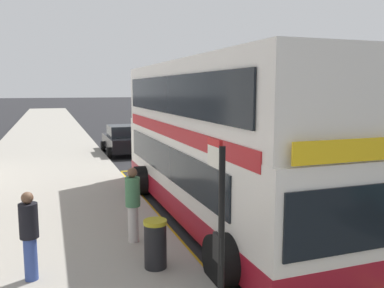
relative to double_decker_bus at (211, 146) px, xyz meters
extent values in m
plane|color=black|center=(2.46, 27.61, -2.06)|extent=(260.00, 260.00, 0.00)
cube|color=gray|center=(-4.54, 27.61, -1.99)|extent=(6.00, 76.00, 0.14)
cube|color=white|center=(0.01, 0.01, -0.71)|extent=(2.48, 10.90, 2.30)
cube|color=white|center=(0.01, 0.01, 1.39)|extent=(2.45, 10.68, 1.90)
cube|color=maroon|center=(0.01, 0.01, -1.56)|extent=(2.50, 10.92, 0.60)
cube|color=#B2191E|center=(0.01, 0.01, 0.46)|extent=(2.51, 10.03, 0.36)
cube|color=black|center=(-1.25, 0.41, -0.41)|extent=(0.04, 8.72, 0.90)
cube|color=black|center=(-1.25, 0.01, 1.44)|extent=(0.04, 9.59, 1.00)
cube|color=black|center=(0.01, -5.46, -0.46)|extent=(2.18, 0.04, 1.10)
cube|color=yellow|center=(0.01, -5.46, 0.66)|extent=(1.98, 0.04, 0.36)
cylinder|color=black|center=(-1.32, -3.91, -1.56)|extent=(0.56, 1.00, 1.00)
cylinder|color=black|center=(1.33, -3.91, -1.56)|extent=(0.56, 1.00, 1.00)
cylinder|color=black|center=(-1.32, 3.01, -1.56)|extent=(0.56, 1.00, 1.00)
cylinder|color=black|center=(1.33, 3.01, -1.56)|extent=(0.56, 1.00, 1.00)
cube|color=gold|center=(-1.46, 0.02, -2.06)|extent=(0.16, 14.35, 0.01)
cube|color=gold|center=(1.30, 0.02, -2.06)|extent=(0.16, 14.35, 0.01)
cube|color=gold|center=(-0.08, 7.12, -2.06)|extent=(2.93, 0.16, 0.01)
cylinder|color=black|center=(-2.13, -5.54, -0.54)|extent=(0.09, 0.09, 2.76)
cube|color=silver|center=(-2.13, -5.29, 0.66)|extent=(0.05, 0.42, 0.30)
cube|color=red|center=(-2.13, -5.29, 0.86)|extent=(0.05, 0.42, 0.10)
cube|color=black|center=(-2.13, -5.44, -0.62)|extent=(0.06, 0.28, 0.40)
cube|color=#196066|center=(5.16, 23.96, -1.40)|extent=(1.76, 4.20, 0.72)
cube|color=black|center=(5.16, 23.86, -0.74)|extent=(1.52, 1.90, 0.60)
cylinder|color=black|center=(4.22, 25.26, -1.76)|extent=(0.22, 0.60, 0.60)
cylinder|color=black|center=(6.09, 25.26, -1.76)|extent=(0.22, 0.60, 0.60)
cylinder|color=black|center=(4.22, 22.65, -1.76)|extent=(0.22, 0.60, 0.60)
cylinder|color=black|center=(6.09, 22.65, -1.76)|extent=(0.22, 0.60, 0.60)
cube|color=black|center=(-0.48, 11.97, -1.40)|extent=(1.76, 4.20, 0.72)
cube|color=black|center=(-0.48, 11.87, -0.74)|extent=(1.52, 1.90, 0.60)
cylinder|color=black|center=(-1.41, 13.27, -1.76)|extent=(0.22, 0.60, 0.60)
cylinder|color=black|center=(0.46, 13.27, -1.76)|extent=(0.22, 0.60, 0.60)
cylinder|color=black|center=(-1.41, 10.67, -1.76)|extent=(0.22, 0.60, 0.60)
cylinder|color=black|center=(0.46, 10.67, -1.76)|extent=(0.22, 0.60, 0.60)
cylinder|color=#B7B2AD|center=(-2.57, -1.53, -1.50)|extent=(0.24, 0.24, 0.85)
cylinder|color=#3F724C|center=(-2.57, -1.53, -0.74)|extent=(0.34, 0.34, 0.67)
sphere|color=brown|center=(-2.57, -1.53, -0.29)|extent=(0.23, 0.23, 0.23)
cylinder|color=#33478C|center=(-4.73, -2.75, -1.52)|extent=(0.24, 0.24, 0.81)
cylinder|color=black|center=(-4.73, -2.75, -0.79)|extent=(0.34, 0.34, 0.64)
sphere|color=brown|center=(-4.73, -2.75, -0.36)|extent=(0.22, 0.22, 0.22)
cylinder|color=black|center=(-2.43, -3.02, -1.48)|extent=(0.44, 0.44, 0.89)
cylinder|color=#A5991E|center=(-2.43, -3.02, -0.99)|extent=(0.46, 0.46, 0.08)
camera|label=1|loc=(-4.28, -10.37, 1.60)|focal=37.45mm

